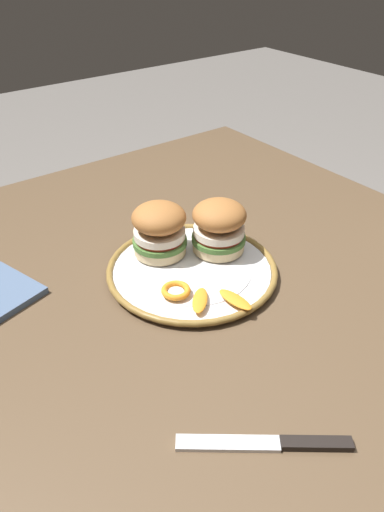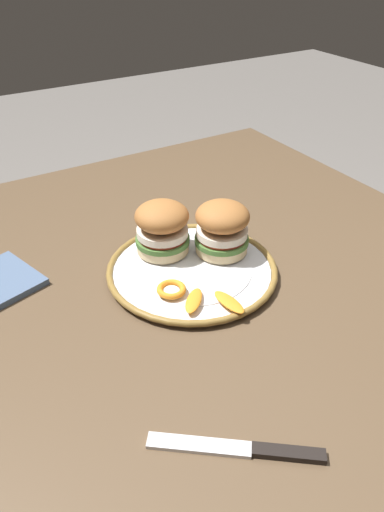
% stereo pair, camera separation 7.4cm
% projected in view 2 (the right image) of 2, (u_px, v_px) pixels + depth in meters
% --- Properties ---
extents(ground_plane, '(8.00, 8.00, 0.00)m').
position_uv_depth(ground_plane, '(217.00, 508.00, 1.30)').
color(ground_plane, slate).
extents(dining_table, '(1.28, 1.05, 0.72)m').
position_uv_depth(dining_table, '(227.00, 323.00, 0.94)').
color(dining_table, brown).
rests_on(dining_table, ground).
extents(dinner_plate, '(0.31, 0.31, 0.02)m').
position_uv_depth(dinner_plate, '(192.00, 270.00, 0.92)').
color(dinner_plate, white).
rests_on(dinner_plate, dining_table).
extents(sandwich_half_left, '(0.14, 0.14, 0.10)m').
position_uv_depth(sandwich_half_left, '(162.00, 227.00, 0.93)').
color(sandwich_half_left, beige).
rests_on(sandwich_half_left, dinner_plate).
extents(sandwich_half_right, '(0.14, 0.14, 0.10)m').
position_uv_depth(sandwich_half_right, '(222.00, 227.00, 0.93)').
color(sandwich_half_right, beige).
rests_on(sandwich_half_right, dinner_plate).
extents(orange_peel_curled, '(0.07, 0.07, 0.01)m').
position_uv_depth(orange_peel_curled, '(171.00, 289.00, 0.85)').
color(orange_peel_curled, orange).
rests_on(orange_peel_curled, dinner_plate).
extents(orange_peel_strip_long, '(0.07, 0.06, 0.01)m').
position_uv_depth(orange_peel_strip_long, '(194.00, 300.00, 0.83)').
color(orange_peel_strip_long, orange).
rests_on(orange_peel_strip_long, dinner_plate).
extents(orange_peel_strip_short, '(0.07, 0.03, 0.01)m').
position_uv_depth(orange_peel_strip_short, '(229.00, 302.00, 0.82)').
color(orange_peel_strip_short, orange).
rests_on(orange_peel_strip_short, dinner_plate).
extents(table_knife, '(0.15, 0.19, 0.01)m').
position_uv_depth(table_knife, '(248.00, 450.00, 0.62)').
color(table_knife, silver).
rests_on(table_knife, dining_table).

